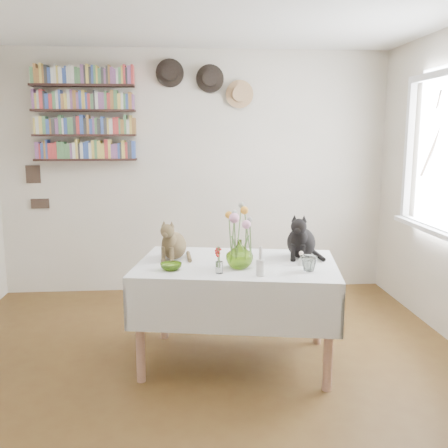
{
  "coord_description": "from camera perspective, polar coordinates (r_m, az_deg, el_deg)",
  "views": [
    {
      "loc": [
        -0.13,
        -2.97,
        1.66
      ],
      "look_at": [
        0.14,
        0.36,
        1.05
      ],
      "focal_mm": 40.0,
      "sensor_mm": 36.0,
      "label": 1
    }
  ],
  "objects": [
    {
      "name": "room",
      "position": [
        3.0,
        -2.16,
        2.49
      ],
      "size": [
        4.08,
        4.58,
        2.58
      ],
      "color": "brown",
      "rests_on": "ground"
    },
    {
      "name": "wall_hats",
      "position": [
        5.19,
        -1.99,
        15.94
      ],
      "size": [
        0.98,
        0.09,
        0.48
      ],
      "color": "black",
      "rests_on": "room"
    },
    {
      "name": "wall_art_plaques",
      "position": [
        5.44,
        -20.69,
        4.03
      ],
      "size": [
        0.21,
        0.02,
        0.44
      ],
      "color": "#38281E",
      "rests_on": "room"
    },
    {
      "name": "bookshelf_unit",
      "position": [
        5.22,
        -15.71,
        11.96
      ],
      "size": [
        1.0,
        0.16,
        0.91
      ],
      "color": "black",
      "rests_on": "room"
    },
    {
      "name": "tabby_cat",
      "position": [
        3.67,
        -5.75,
        -1.62
      ],
      "size": [
        0.28,
        0.31,
        0.3
      ],
      "primitive_type": null,
      "rotation": [
        0.0,
        0.0,
        -0.39
      ],
      "color": "brown",
      "rests_on": "dining_table"
    },
    {
      "name": "flower_vase",
      "position": [
        3.41,
        1.79,
        -3.43
      ],
      "size": [
        0.22,
        0.22,
        0.2
      ],
      "primitive_type": "imported",
      "rotation": [
        0.0,
        0.0,
        -0.18
      ],
      "color": "#8CBA33",
      "rests_on": "dining_table"
    },
    {
      "name": "candlestick",
      "position": [
        3.24,
        4.16,
        -4.8
      ],
      "size": [
        0.05,
        0.05,
        0.2
      ],
      "color": "white",
      "rests_on": "dining_table"
    },
    {
      "name": "drinking_glass",
      "position": [
        3.39,
        9.66,
        -4.46
      ],
      "size": [
        0.15,
        0.15,
        0.11
      ],
      "primitive_type": "imported",
      "rotation": [
        0.0,
        0.0,
        -0.51
      ],
      "color": "white",
      "rests_on": "dining_table"
    },
    {
      "name": "green_bowl",
      "position": [
        3.39,
        -6.08,
        -4.86
      ],
      "size": [
        0.16,
        0.16,
        0.05
      ],
      "primitive_type": "imported",
      "rotation": [
        0.0,
        0.0,
        0.06
      ],
      "color": "#8CBA33",
      "rests_on": "dining_table"
    },
    {
      "name": "porcelain_figurine",
      "position": [
        3.53,
        8.8,
        -3.98
      ],
      "size": [
        0.05,
        0.05,
        0.1
      ],
      "color": "white",
      "rests_on": "dining_table"
    },
    {
      "name": "flower_bouquet",
      "position": [
        3.37,
        1.81,
        0.6
      ],
      "size": [
        0.17,
        0.13,
        0.39
      ],
      "color": "#4C7233",
      "rests_on": "flower_vase"
    },
    {
      "name": "black_cat",
      "position": [
        3.73,
        8.84,
        -1.2
      ],
      "size": [
        0.32,
        0.36,
        0.34
      ],
      "primitive_type": null,
      "rotation": [
        0.0,
        0.0,
        -0.4
      ],
      "color": "black",
      "rests_on": "dining_table"
    },
    {
      "name": "berry_jar",
      "position": [
        3.28,
        -0.55,
        -4.17
      ],
      "size": [
        0.05,
        0.05,
        0.2
      ],
      "color": "white",
      "rests_on": "dining_table"
    },
    {
      "name": "dining_table",
      "position": [
        3.62,
        1.46,
        -7.26
      ],
      "size": [
        1.54,
        1.13,
        0.75
      ],
      "color": "white",
      "rests_on": "room"
    }
  ]
}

